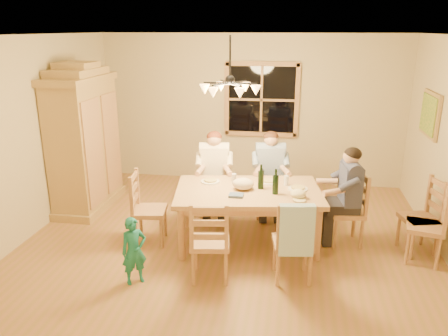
% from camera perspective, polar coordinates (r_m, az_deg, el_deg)
% --- Properties ---
extents(floor, '(5.50, 5.50, 0.00)m').
position_cam_1_polar(floor, '(6.10, 0.71, -9.27)').
color(floor, olive).
rests_on(floor, ground).
extents(ceiling, '(5.50, 5.00, 0.02)m').
position_cam_1_polar(ceiling, '(5.43, 0.82, 17.00)').
color(ceiling, white).
rests_on(ceiling, wall_back).
extents(wall_back, '(5.50, 0.02, 2.70)m').
position_cam_1_polar(wall_back, '(8.04, 3.47, 7.56)').
color(wall_back, '#C3B68A').
rests_on(wall_back, floor).
extents(wall_left, '(0.02, 5.00, 2.70)m').
position_cam_1_polar(wall_left, '(6.60, -23.62, 3.82)').
color(wall_left, '#C3B68A').
rests_on(wall_left, floor).
extents(window, '(1.30, 0.06, 1.30)m').
position_cam_1_polar(window, '(7.95, 4.92, 8.88)').
color(window, black).
rests_on(window, wall_back).
extents(painting, '(0.06, 0.78, 0.64)m').
position_cam_1_polar(painting, '(6.94, 25.30, 6.35)').
color(painting, olive).
rests_on(painting, wall_right).
extents(chandelier, '(0.77, 0.68, 0.71)m').
position_cam_1_polar(chandelier, '(5.48, 0.79, 10.47)').
color(chandelier, black).
rests_on(chandelier, ceiling).
extents(armoire, '(0.66, 1.40, 2.30)m').
position_cam_1_polar(armoire, '(7.18, -17.72, 3.10)').
color(armoire, olive).
rests_on(armoire, floor).
extents(dining_table, '(2.04, 1.43, 0.76)m').
position_cam_1_polar(dining_table, '(5.76, 3.18, -3.75)').
color(dining_table, '#B1794E').
rests_on(dining_table, floor).
extents(chair_far_left, '(0.50, 0.48, 0.99)m').
position_cam_1_polar(chair_far_left, '(6.72, -1.23, -3.79)').
color(chair_far_left, '#A57648').
rests_on(chair_far_left, floor).
extents(chair_far_right, '(0.50, 0.48, 0.99)m').
position_cam_1_polar(chair_far_right, '(6.75, 5.91, -3.80)').
color(chair_far_right, '#A57648').
rests_on(chair_far_right, floor).
extents(chair_near_left, '(0.50, 0.48, 0.99)m').
position_cam_1_polar(chair_near_left, '(5.11, -1.83, -11.17)').
color(chair_near_left, '#A57648').
rests_on(chair_near_left, floor).
extents(chair_near_right, '(0.50, 0.48, 0.99)m').
position_cam_1_polar(chair_near_right, '(5.16, 8.89, -11.09)').
color(chair_near_right, '#A57648').
rests_on(chair_near_right, floor).
extents(chair_end_left, '(0.48, 0.50, 0.99)m').
position_cam_1_polar(chair_end_left, '(5.99, -9.59, -6.86)').
color(chair_end_left, '#A57648').
rests_on(chair_end_left, floor).
extents(chair_end_right, '(0.48, 0.50, 0.99)m').
position_cam_1_polar(chair_end_right, '(6.11, 15.58, -6.79)').
color(chair_end_right, '#A57648').
rests_on(chair_end_right, floor).
extents(adult_woman, '(0.44, 0.47, 0.87)m').
position_cam_1_polar(adult_woman, '(6.54, -1.26, 0.59)').
color(adult_woman, beige).
rests_on(adult_woman, floor).
extents(adult_plaid_man, '(0.44, 0.47, 0.87)m').
position_cam_1_polar(adult_plaid_man, '(6.57, 6.06, 0.57)').
color(adult_plaid_man, '#304D84').
rests_on(adult_plaid_man, floor).
extents(adult_slate_man, '(0.47, 0.44, 0.87)m').
position_cam_1_polar(adult_slate_man, '(5.91, 16.00, -2.04)').
color(adult_slate_man, '#3B3F5E').
rests_on(adult_slate_man, floor).
extents(towel, '(0.39, 0.16, 0.58)m').
position_cam_1_polar(towel, '(4.81, 9.43, -8.04)').
color(towel, '#A2C7DC').
rests_on(towel, chair_near_right).
extents(wine_bottle_a, '(0.08, 0.08, 0.33)m').
position_cam_1_polar(wine_bottle_a, '(5.72, 4.84, -1.14)').
color(wine_bottle_a, black).
rests_on(wine_bottle_a, dining_table).
extents(wine_bottle_b, '(0.08, 0.08, 0.33)m').
position_cam_1_polar(wine_bottle_b, '(5.56, 6.76, -1.77)').
color(wine_bottle_b, black).
rests_on(wine_bottle_b, dining_table).
extents(plate_woman, '(0.26, 0.26, 0.02)m').
position_cam_1_polar(plate_woman, '(5.99, -1.79, -1.77)').
color(plate_woman, white).
rests_on(plate_woman, dining_table).
extents(plate_plaid, '(0.26, 0.26, 0.02)m').
position_cam_1_polar(plate_plaid, '(6.01, 5.92, -1.80)').
color(plate_plaid, white).
rests_on(plate_plaid, dining_table).
extents(plate_slate, '(0.26, 0.26, 0.02)m').
position_cam_1_polar(plate_slate, '(5.80, 9.62, -2.69)').
color(plate_slate, white).
rests_on(plate_slate, dining_table).
extents(wine_glass_a, '(0.06, 0.06, 0.14)m').
position_cam_1_polar(wine_glass_a, '(5.92, 1.31, -1.41)').
color(wine_glass_a, silver).
rests_on(wine_glass_a, dining_table).
extents(wine_glass_b, '(0.06, 0.06, 0.14)m').
position_cam_1_polar(wine_glass_b, '(5.90, 8.14, -1.64)').
color(wine_glass_b, silver).
rests_on(wine_glass_b, dining_table).
extents(cap, '(0.20, 0.20, 0.11)m').
position_cam_1_polar(cap, '(5.50, 9.67, -3.34)').
color(cap, beige).
rests_on(cap, dining_table).
extents(napkin, '(0.20, 0.17, 0.03)m').
position_cam_1_polar(napkin, '(5.49, 1.61, -3.58)').
color(napkin, '#44587E').
rests_on(napkin, dining_table).
extents(cloth_bundle, '(0.28, 0.22, 0.15)m').
position_cam_1_polar(cloth_bundle, '(5.71, 2.49, -2.08)').
color(cloth_bundle, '#C6B190').
rests_on(cloth_bundle, dining_table).
extents(child, '(0.34, 0.33, 0.79)m').
position_cam_1_polar(child, '(5.08, -11.67, -10.54)').
color(child, '#19746B').
rests_on(child, floor).
extents(chair_spare_front, '(0.51, 0.52, 0.99)m').
position_cam_1_polar(chair_spare_front, '(5.99, 24.56, -8.31)').
color(chair_spare_front, '#A57648').
rests_on(chair_spare_front, floor).
extents(chair_spare_back, '(0.52, 0.54, 0.99)m').
position_cam_1_polar(chair_spare_back, '(6.18, 24.07, -7.44)').
color(chair_spare_back, '#A57648').
rests_on(chair_spare_back, floor).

